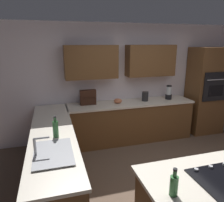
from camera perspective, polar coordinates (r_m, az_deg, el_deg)
The scene contains 14 objects.
ground_plane at distance 3.84m, azimuth 16.13°, elevation -20.28°, with size 14.00×14.00×0.00m, color brown.
wall_back at distance 5.00m, azimuth 4.23°, elevation 6.42°, with size 6.00×0.44×2.60m.
lower_cabinets_back at distance 4.95m, azimuth 4.96°, elevation -5.60°, with size 2.80×0.60×0.86m, color brown.
countertop_back at distance 4.81m, azimuth 5.08°, elevation -0.59°, with size 2.84×0.64×0.04m, color silver.
lower_cabinets_side at distance 3.60m, azimuth -15.00°, elevation -14.62°, with size 0.60×2.90×0.86m, color brown.
countertop_side at distance 3.40m, azimuth -15.53°, elevation -8.03°, with size 0.64×2.94×0.04m, color silver.
wall_oven at distance 5.75m, azimuth 23.61°, elevation 2.49°, with size 0.80×0.66×2.08m.
sink_unit at distance 2.75m, azimuth -15.48°, elevation -12.99°, with size 0.46×0.70×0.23m.
blender at distance 5.21m, azimuth 14.80°, elevation 2.01°, with size 0.15×0.15×0.32m.
mixing_bowl at distance 4.72m, azimuth 1.56°, elevation 0.05°, with size 0.18×0.18×0.10m, color #CC724C.
spice_rack at distance 4.59m, azimuth -6.37°, elevation 0.97°, with size 0.34×0.11×0.33m.
kettle at distance 4.94m, azimuth 8.77°, elevation 1.23°, with size 0.14×0.14×0.21m, color #262628.
dish_soap_bottle at distance 3.14m, azimuth -14.73°, elevation -7.06°, with size 0.08×0.08×0.31m.
oil_bottle at distance 2.07m, azimuth 16.07°, elevation -20.55°, with size 0.07×0.07×0.26m.
Camera 1 is at (1.79, 2.58, 2.20)m, focal length 34.52 mm.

